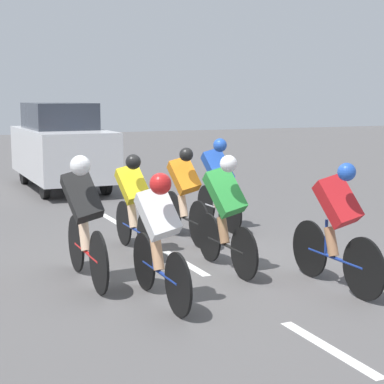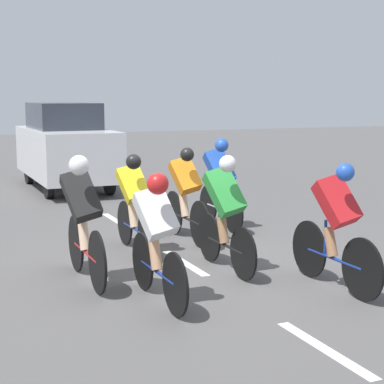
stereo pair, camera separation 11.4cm
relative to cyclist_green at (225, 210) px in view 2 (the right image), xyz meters
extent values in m
plane|color=#565454|center=(0.29, -0.66, -0.79)|extent=(60.00, 60.00, 0.00)
cube|color=white|center=(0.29, 2.59, -0.79)|extent=(0.12, 1.40, 0.01)
cube|color=white|center=(0.29, -0.61, -0.79)|extent=(0.12, 1.40, 0.01)
cube|color=white|center=(0.29, -3.81, -0.79)|extent=(0.12, 1.40, 0.01)
cylinder|color=black|center=(-0.05, -0.56, -0.47)|extent=(0.03, 0.65, 0.65)
cylinder|color=black|center=(-0.05, 0.41, -0.47)|extent=(0.03, 0.65, 0.65)
cylinder|color=black|center=(-0.05, -0.08, -0.47)|extent=(0.04, 0.97, 0.04)
cylinder|color=black|center=(-0.05, -0.25, -0.26)|extent=(0.04, 0.04, 0.42)
cylinder|color=yellow|center=(-0.05, -0.13, -0.37)|extent=(0.07, 0.07, 0.16)
cylinder|color=#9E704C|center=(-0.05, -0.15, -0.29)|extent=(0.12, 0.23, 0.36)
cube|color=green|center=(0.02, 0.02, 0.24)|extent=(0.45, 0.50, 0.65)
sphere|color=white|center=(0.09, 0.24, 0.61)|extent=(0.21, 0.21, 0.21)
cylinder|color=black|center=(1.18, 0.28, -0.46)|extent=(0.03, 0.66, 0.66)
cylinder|color=black|center=(1.18, 1.28, -0.46)|extent=(0.03, 0.66, 0.66)
cylinder|color=navy|center=(1.18, 0.78, -0.46)|extent=(0.04, 1.00, 0.04)
cylinder|color=navy|center=(1.18, 0.60, -0.25)|extent=(0.04, 0.04, 0.42)
cylinder|color=#1999D8|center=(1.18, 0.73, -0.36)|extent=(0.07, 0.07, 0.16)
cylinder|color=tan|center=(1.18, 0.70, -0.28)|extent=(0.12, 0.23, 0.36)
cube|color=white|center=(1.24, 0.88, 0.20)|extent=(0.43, 0.45, 0.58)
sphere|color=red|center=(1.29, 1.10, 0.55)|extent=(0.22, 0.22, 0.22)
cylinder|color=black|center=(1.71, -0.80, -0.43)|extent=(0.03, 0.72, 0.72)
cylinder|color=black|center=(1.71, 0.24, -0.43)|extent=(0.03, 0.72, 0.72)
cylinder|color=red|center=(1.71, -0.28, -0.43)|extent=(0.04, 1.04, 0.04)
cylinder|color=red|center=(1.71, -0.47, -0.22)|extent=(0.04, 0.04, 0.42)
cylinder|color=#1999D8|center=(1.71, -0.33, -0.33)|extent=(0.07, 0.07, 0.16)
cylinder|color=beige|center=(1.71, -0.36, -0.25)|extent=(0.12, 0.23, 0.36)
cube|color=black|center=(1.77, -0.18, 0.27)|extent=(0.45, 0.49, 0.64)
sphere|color=white|center=(1.84, 0.04, 0.65)|extent=(0.23, 0.23, 0.23)
cylinder|color=black|center=(0.70, -1.95, -0.46)|extent=(0.03, 0.66, 0.66)
cylinder|color=black|center=(0.70, -0.98, -0.46)|extent=(0.03, 0.66, 0.66)
cylinder|color=navy|center=(0.70, -1.47, -0.46)|extent=(0.04, 0.96, 0.04)
cylinder|color=navy|center=(0.70, -1.64, -0.25)|extent=(0.04, 0.04, 0.42)
cylinder|color=green|center=(0.70, -1.52, -0.36)|extent=(0.07, 0.07, 0.16)
cylinder|color=beige|center=(0.70, -1.54, -0.28)|extent=(0.12, 0.23, 0.36)
cube|color=yellow|center=(0.76, -1.37, 0.20)|extent=(0.43, 0.45, 0.58)
sphere|color=black|center=(0.81, -1.15, 0.53)|extent=(0.21, 0.21, 0.21)
cylinder|color=black|center=(-0.86, 0.60, -0.44)|extent=(0.03, 0.70, 0.70)
cylinder|color=black|center=(-0.86, 1.62, -0.44)|extent=(0.03, 0.70, 0.70)
cylinder|color=navy|center=(-0.86, 1.11, -0.44)|extent=(0.04, 1.02, 0.04)
cylinder|color=navy|center=(-0.86, 0.93, -0.23)|extent=(0.04, 0.04, 0.42)
cylinder|color=yellow|center=(-0.86, 1.06, -0.34)|extent=(0.07, 0.07, 0.16)
cylinder|color=#9E704C|center=(-0.86, 1.03, -0.26)|extent=(0.12, 0.23, 0.36)
cube|color=red|center=(-0.80, 1.21, 0.25)|extent=(0.44, 0.48, 0.62)
sphere|color=blue|center=(-0.73, 1.43, 0.60)|extent=(0.20, 0.20, 0.20)
cylinder|color=black|center=(-1.15, -2.98, -0.46)|extent=(0.03, 0.66, 0.66)
cylinder|color=black|center=(-1.15, -2.02, -0.46)|extent=(0.03, 0.66, 0.66)
cylinder|color=#B7B7BC|center=(-1.15, -2.50, -0.46)|extent=(0.04, 0.97, 0.04)
cylinder|color=#B7B7BC|center=(-1.15, -2.67, -0.25)|extent=(0.04, 0.04, 0.42)
cylinder|color=green|center=(-1.15, -2.55, -0.36)|extent=(0.07, 0.07, 0.16)
cylinder|color=tan|center=(-1.15, -2.57, -0.28)|extent=(0.12, 0.23, 0.36)
cube|color=blue|center=(-1.08, -2.40, 0.25)|extent=(0.45, 0.50, 0.66)
sphere|color=blue|center=(-1.01, -2.18, 0.63)|extent=(0.22, 0.22, 0.22)
cylinder|color=black|center=(-0.25, -2.36, -0.44)|extent=(0.03, 0.70, 0.70)
cylinder|color=black|center=(-0.25, -1.32, -0.44)|extent=(0.03, 0.70, 0.70)
cylinder|color=black|center=(-0.25, -1.84, -0.44)|extent=(0.04, 1.04, 0.04)
cylinder|color=black|center=(-0.25, -2.02, -0.23)|extent=(0.04, 0.04, 0.42)
cylinder|color=#1999D8|center=(-0.25, -1.89, -0.34)|extent=(0.07, 0.07, 0.16)
cylinder|color=beige|center=(-0.25, -1.92, -0.26)|extent=(0.12, 0.23, 0.36)
cube|color=orange|center=(-0.19, -1.74, 0.23)|extent=(0.43, 0.46, 0.59)
sphere|color=black|center=(-0.13, -1.52, 0.57)|extent=(0.20, 0.20, 0.20)
cylinder|color=black|center=(-0.45, -6.77, -0.47)|extent=(0.14, 0.64, 0.64)
cylinder|color=black|center=(0.91, -6.77, -0.47)|extent=(0.14, 0.64, 0.64)
cylinder|color=black|center=(-0.45, -9.35, -0.47)|extent=(0.14, 0.64, 0.64)
cylinder|color=black|center=(0.91, -9.35, -0.47)|extent=(0.14, 0.64, 0.64)
cube|color=silver|center=(0.23, -8.06, 0.08)|extent=(1.70, 4.17, 1.11)
cube|color=#2D333D|center=(0.23, -8.27, 0.94)|extent=(1.39, 2.29, 0.61)
camera|label=1|loc=(3.60, 7.01, 1.42)|focal=60.00mm
camera|label=2|loc=(3.49, 7.06, 1.42)|focal=60.00mm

